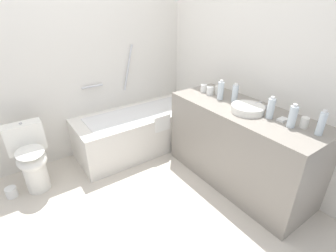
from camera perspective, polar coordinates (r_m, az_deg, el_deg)
The scene contains 19 objects.
ground_plane at distance 2.63m, azimuth -10.22°, elevation -17.54°, with size 4.08×4.08×0.00m, color beige.
wall_back_tiled at distance 3.15m, azimuth -22.31°, elevation 13.57°, with size 3.48×0.10×2.39m, color silver.
wall_right_mirror at distance 2.95m, azimuth 17.39°, elevation 13.51°, with size 0.10×2.80×2.39m, color silver.
bathtub at distance 3.34m, azimuth -6.40°, elevation -0.74°, with size 1.65×0.69×1.31m.
toilet at distance 2.94m, azimuth -28.76°, elevation -6.23°, with size 0.37×0.49×0.71m.
vanity_counter at distance 2.77m, azimuth 15.93°, elevation -4.45°, with size 0.62×1.59×0.86m, color gray.
sink_basin at distance 2.49m, azimuth 17.69°, elevation 3.76°, with size 0.31×0.31×0.07m, color white.
sink_faucet at distance 2.64m, azimuth 20.20°, elevation 4.55°, with size 0.11×0.15×0.07m.
water_bottle_0 at distance 2.29m, azimuth 31.58°, elevation 0.51°, with size 0.06×0.06×0.21m.
water_bottle_1 at distance 2.32m, azimuth 26.53°, elevation 1.98°, with size 0.07×0.07×0.21m.
water_bottle_2 at distance 2.70m, azimuth 15.01°, elevation 7.22°, with size 0.06×0.06×0.20m.
water_bottle_3 at distance 2.41m, azimuth 22.37°, elevation 3.78°, with size 0.07×0.07×0.21m.
water_bottle_4 at distance 2.73m, azimuth 11.91°, elevation 7.94°, with size 0.07×0.07×0.21m.
drinking_glass_0 at distance 2.89m, azimuth 11.26°, elevation 8.00°, with size 0.07×0.07×0.10m, color white.
drinking_glass_1 at distance 2.37m, azimuth 28.63°, elevation 0.70°, with size 0.06×0.06×0.09m, color white.
drinking_glass_2 at distance 2.87m, azimuth 9.54°, elevation 7.93°, with size 0.08×0.08×0.09m, color white.
drinking_glass_3 at distance 2.94m, azimuth 8.16°, elevation 8.50°, with size 0.07×0.07×0.09m, color white.
soap_dish at distance 2.44m, azimuth 24.65°, elevation 1.34°, with size 0.09×0.06×0.02m, color white.
toilet_paper_roll at distance 3.11m, azimuth -32.08°, elevation -12.65°, with size 0.11×0.11×0.11m, color white.
Camera 1 is at (-0.69, -1.76, 1.83)m, focal length 26.76 mm.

